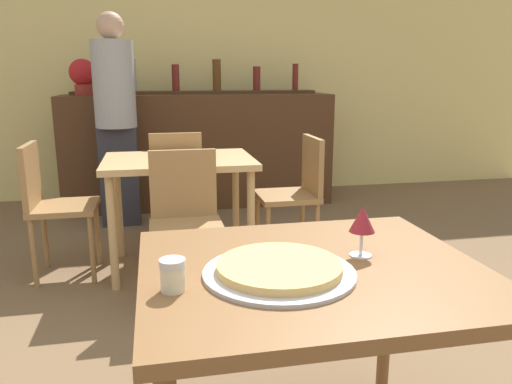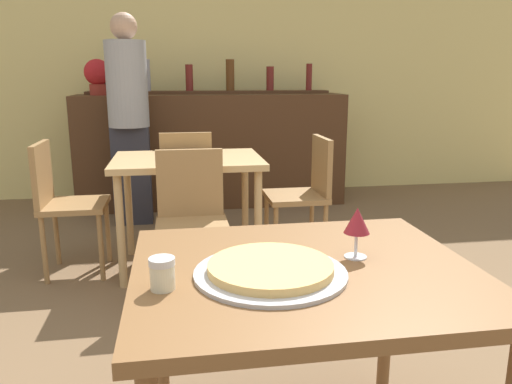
# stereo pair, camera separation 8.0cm
# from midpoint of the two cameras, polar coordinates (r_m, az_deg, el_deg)

# --- Properties ---
(wall_back) EXTENTS (8.00, 0.05, 2.80)m
(wall_back) POSITION_cam_midpoint_polar(r_m,az_deg,el_deg) (5.46, -7.65, 14.42)
(wall_back) COLOR #EAD684
(wall_back) RESTS_ON ground_plane
(dining_table_near) EXTENTS (1.01, 0.87, 0.73)m
(dining_table_near) POSITION_cam_midpoint_polar(r_m,az_deg,el_deg) (1.53, 4.82, -11.17)
(dining_table_near) COLOR brown
(dining_table_near) RESTS_ON ground_plane
(dining_table_far) EXTENTS (0.96, 0.71, 0.75)m
(dining_table_far) POSITION_cam_midpoint_polar(r_m,az_deg,el_deg) (3.31, -9.45, 2.19)
(dining_table_far) COLOR tan
(dining_table_far) RESTS_ON ground_plane
(bar_counter) EXTENTS (2.60, 0.56, 1.09)m
(bar_counter) POSITION_cam_midpoint_polar(r_m,az_deg,el_deg) (5.01, -6.92, 4.77)
(bar_counter) COLOR #4C2D19
(bar_counter) RESTS_ON ground_plane
(bar_back_shelf) EXTENTS (2.39, 0.24, 0.33)m
(bar_back_shelf) POSITION_cam_midpoint_polar(r_m,az_deg,el_deg) (5.10, -7.50, 11.81)
(bar_back_shelf) COLOR #4C2D19
(bar_back_shelf) RESTS_ON bar_counter
(chair_far_side_front) EXTENTS (0.40, 0.40, 0.87)m
(chair_far_side_front) POSITION_cam_midpoint_polar(r_m,az_deg,el_deg) (2.83, -8.89, -2.61)
(chair_far_side_front) COLOR olive
(chair_far_side_front) RESTS_ON ground_plane
(chair_far_side_back) EXTENTS (0.40, 0.40, 0.87)m
(chair_far_side_back) POSITION_cam_midpoint_polar(r_m,az_deg,el_deg) (3.86, -9.71, 1.62)
(chair_far_side_back) COLOR olive
(chair_far_side_back) RESTS_ON ground_plane
(chair_far_side_left) EXTENTS (0.40, 0.40, 0.87)m
(chair_far_side_left) POSITION_cam_midpoint_polar(r_m,az_deg,el_deg) (3.41, -23.01, -0.79)
(chair_far_side_left) COLOR olive
(chair_far_side_left) RESTS_ON ground_plane
(chair_far_side_right) EXTENTS (0.40, 0.40, 0.87)m
(chair_far_side_right) POSITION_cam_midpoint_polar(r_m,az_deg,el_deg) (3.47, 4.08, 0.45)
(chair_far_side_right) COLOR olive
(chair_far_side_right) RESTS_ON ground_plane
(pizza_tray) EXTENTS (0.43, 0.43, 0.04)m
(pizza_tray) POSITION_cam_midpoint_polar(r_m,az_deg,el_deg) (1.42, 1.05, -8.84)
(pizza_tray) COLOR #B7B7BC
(pizza_tray) RESTS_ON dining_table_near
(cheese_shaker) EXTENTS (0.07, 0.07, 0.09)m
(cheese_shaker) POSITION_cam_midpoint_polar(r_m,az_deg,el_deg) (1.34, -11.20, -9.28)
(cheese_shaker) COLOR beige
(cheese_shaker) RESTS_ON dining_table_near
(person_standing) EXTENTS (0.34, 0.34, 1.77)m
(person_standing) POSITION_cam_midpoint_polar(r_m,az_deg,el_deg) (4.39, -16.25, 8.65)
(person_standing) COLOR #2D2D38
(person_standing) RESTS_ON ground_plane
(wine_glass) EXTENTS (0.08, 0.08, 0.16)m
(wine_glass) POSITION_cam_midpoint_polar(r_m,az_deg,el_deg) (1.56, 10.63, -3.26)
(wine_glass) COLOR silver
(wine_glass) RESTS_ON dining_table_near
(potted_plant) EXTENTS (0.24, 0.24, 0.33)m
(potted_plant) POSITION_cam_midpoint_polar(r_m,az_deg,el_deg) (4.94, -19.65, 12.48)
(potted_plant) COLOR maroon
(potted_plant) RESTS_ON bar_counter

